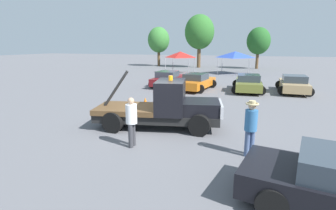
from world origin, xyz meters
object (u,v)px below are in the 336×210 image
parked_car_orange (197,82)px  tree_left (159,40)px  parked_car_maroon (168,79)px  person_near_truck (251,124)px  canopy_tent_blue (235,55)px  parked_car_olive (248,83)px  traffic_cone (145,102)px  tree_center (199,32)px  canopy_tent_red (180,55)px  tow_truck (165,108)px  parked_car_tan (294,84)px  tree_right (259,41)px  person_at_hood (131,119)px

parked_car_orange → tree_left: bearing=36.1°
tree_left → parked_car_maroon: bearing=-66.7°
person_near_truck → canopy_tent_blue: 25.78m
parked_car_olive → tree_left: tree_left is taller
canopy_tent_blue → traffic_cone: size_ratio=6.66×
parked_car_olive → tree_center: tree_center is taller
tree_center → canopy_tent_red: bearing=-92.6°
tow_truck → canopy_tent_red: bearing=92.5°
tree_left → parked_car_tan: bearing=-47.1°
parked_car_orange → parked_car_maroon: bearing=78.6°
person_near_truck → parked_car_olive: (-0.64, 12.75, -0.45)m
canopy_tent_blue → tree_left: (-13.38, 8.13, 1.97)m
parked_car_tan → traffic_cone: parked_car_tan is taller
person_near_truck → tow_truck: bearing=14.3°
canopy_tent_blue → tree_center: size_ratio=0.45×
parked_car_orange → parked_car_tan: size_ratio=1.07×
tree_right → parked_car_tan: bearing=-81.6°
tree_center → tree_right: 8.98m
tree_center → tree_right: bearing=4.4°
person_near_truck → tree_center: (-9.20, 33.12, 4.40)m
parked_car_olive → traffic_cone: parked_car_olive is taller
tow_truck → person_near_truck: bearing=-40.0°
parked_car_orange → traffic_cone: size_ratio=8.58×
tow_truck → tree_left: size_ratio=0.88×
person_at_hood → tree_right: size_ratio=0.29×
parked_car_orange → tow_truck: bearing=-166.9°
canopy_tent_blue → tree_right: (2.55, 8.21, 1.73)m
person_at_hood → parked_car_olive: 13.74m
person_near_truck → canopy_tent_red: 26.04m
parked_car_tan → parked_car_maroon: bearing=90.7°
parked_car_tan → tree_center: tree_center is taller
tow_truck → person_at_hood: 2.51m
tree_right → parked_car_orange: bearing=-101.2°
parked_car_orange → tree_right: bearing=-3.4°
tree_center → tree_right: size_ratio=1.34×
tow_truck → person_near_truck: tow_truck is taller
tow_truck → tree_right: (3.31, 31.88, 3.20)m
person_at_hood → parked_car_orange: bearing=90.8°
tow_truck → parked_car_orange: bearing=83.0°
person_near_truck → traffic_cone: 8.18m
parked_car_olive → canopy_tent_blue: canopy_tent_blue is taller
person_at_hood → traffic_cone: size_ratio=3.27×
parked_car_orange → parked_car_olive: 4.03m
parked_car_orange → canopy_tent_blue: canopy_tent_blue is taller
tow_truck → tree_center: 32.02m
parked_car_orange → parked_car_tan: 7.38m
tree_center → parked_car_orange: bearing=-77.7°
tow_truck → parked_car_maroon: (-3.77, 11.20, -0.26)m
canopy_tent_red → tree_left: size_ratio=0.48×
tow_truck → person_near_truck: 4.13m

